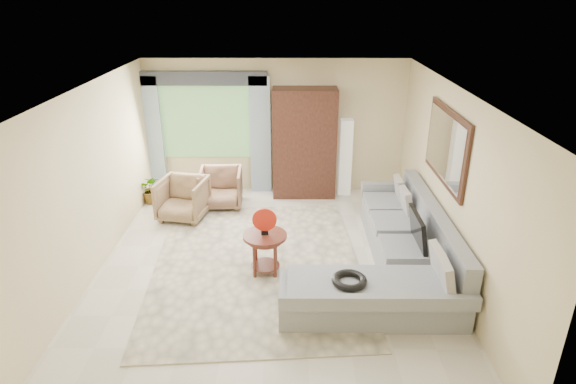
{
  "coord_description": "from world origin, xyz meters",
  "views": [
    {
      "loc": [
        0.29,
        -6.1,
        3.8
      ],
      "look_at": [
        0.25,
        0.35,
        1.05
      ],
      "focal_mm": 30.0,
      "sensor_mm": 36.0,
      "label": 1
    }
  ],
  "objects_px": {
    "coffee_table": "(265,253)",
    "armoire": "(304,143)",
    "tv_screen": "(418,229)",
    "armchair_right": "(221,188)",
    "sectional_sofa": "(396,256)",
    "potted_plant": "(152,189)",
    "floor_lamp": "(345,157)",
    "armchair_left": "(183,199)"
  },
  "relations": [
    {
      "from": "sectional_sofa",
      "to": "potted_plant",
      "type": "bearing_deg",
      "value": 149.06
    },
    {
      "from": "armchair_right",
      "to": "armchair_left",
      "type": "bearing_deg",
      "value": -142.08
    },
    {
      "from": "sectional_sofa",
      "to": "floor_lamp",
      "type": "bearing_deg",
      "value": 98.33
    },
    {
      "from": "armchair_right",
      "to": "floor_lamp",
      "type": "height_order",
      "value": "floor_lamp"
    },
    {
      "from": "armchair_left",
      "to": "potted_plant",
      "type": "distance_m",
      "value": 1.0
    },
    {
      "from": "tv_screen",
      "to": "sectional_sofa",
      "type": "bearing_deg",
      "value": 178.75
    },
    {
      "from": "sectional_sofa",
      "to": "tv_screen",
      "type": "distance_m",
      "value": 0.51
    },
    {
      "from": "sectional_sofa",
      "to": "floor_lamp",
      "type": "height_order",
      "value": "floor_lamp"
    },
    {
      "from": "tv_screen",
      "to": "coffee_table",
      "type": "bearing_deg",
      "value": 179.35
    },
    {
      "from": "tv_screen",
      "to": "armchair_right",
      "type": "relative_size",
      "value": 0.94
    },
    {
      "from": "sectional_sofa",
      "to": "coffee_table",
      "type": "xyz_separation_m",
      "value": [
        -1.85,
        0.02,
        0.04
      ]
    },
    {
      "from": "sectional_sofa",
      "to": "potted_plant",
      "type": "height_order",
      "value": "sectional_sofa"
    },
    {
      "from": "armchair_left",
      "to": "armchair_right",
      "type": "distance_m",
      "value": 0.79
    },
    {
      "from": "armchair_right",
      "to": "potted_plant",
      "type": "bearing_deg",
      "value": 170.83
    },
    {
      "from": "sectional_sofa",
      "to": "potted_plant",
      "type": "xyz_separation_m",
      "value": [
        -4.14,
        2.48,
        -0.0
      ]
    },
    {
      "from": "sectional_sofa",
      "to": "floor_lamp",
      "type": "relative_size",
      "value": 2.31
    },
    {
      "from": "potted_plant",
      "to": "tv_screen",
      "type": "bearing_deg",
      "value": -29.44
    },
    {
      "from": "potted_plant",
      "to": "armoire",
      "type": "relative_size",
      "value": 0.27
    },
    {
      "from": "sectional_sofa",
      "to": "tv_screen",
      "type": "bearing_deg",
      "value": -1.25
    },
    {
      "from": "potted_plant",
      "to": "sectional_sofa",
      "type": "bearing_deg",
      "value": -30.94
    },
    {
      "from": "armchair_left",
      "to": "potted_plant",
      "type": "relative_size",
      "value": 1.45
    },
    {
      "from": "armchair_right",
      "to": "armoire",
      "type": "height_order",
      "value": "armoire"
    },
    {
      "from": "armchair_left",
      "to": "armoire",
      "type": "relative_size",
      "value": 0.38
    },
    {
      "from": "potted_plant",
      "to": "armoire",
      "type": "height_order",
      "value": "armoire"
    },
    {
      "from": "sectional_sofa",
      "to": "armchair_right",
      "type": "bearing_deg",
      "value": 140.21
    },
    {
      "from": "armchair_right",
      "to": "armoire",
      "type": "xyz_separation_m",
      "value": [
        1.56,
        0.57,
        0.69
      ]
    },
    {
      "from": "armchair_right",
      "to": "floor_lamp",
      "type": "distance_m",
      "value": 2.48
    },
    {
      "from": "tv_screen",
      "to": "coffee_table",
      "type": "relative_size",
      "value": 1.19
    },
    {
      "from": "coffee_table",
      "to": "potted_plant",
      "type": "bearing_deg",
      "value": 132.85
    },
    {
      "from": "coffee_table",
      "to": "armoire",
      "type": "bearing_deg",
      "value": 77.83
    },
    {
      "from": "armchair_right",
      "to": "armoire",
      "type": "bearing_deg",
      "value": 17.2
    },
    {
      "from": "sectional_sofa",
      "to": "coffee_table",
      "type": "height_order",
      "value": "sectional_sofa"
    },
    {
      "from": "armchair_left",
      "to": "armoire",
      "type": "xyz_separation_m",
      "value": [
        2.16,
        1.08,
        0.68
      ]
    },
    {
      "from": "sectional_sofa",
      "to": "armchair_right",
      "type": "xyz_separation_m",
      "value": [
        -2.8,
        2.33,
        0.08
      ]
    },
    {
      "from": "coffee_table",
      "to": "armoire",
      "type": "distance_m",
      "value": 3.03
    },
    {
      "from": "armchair_left",
      "to": "floor_lamp",
      "type": "xyz_separation_m",
      "value": [
        2.96,
        1.14,
        0.38
      ]
    },
    {
      "from": "armoire",
      "to": "tv_screen",
      "type": "bearing_deg",
      "value": -62.68
    },
    {
      "from": "sectional_sofa",
      "to": "armchair_left",
      "type": "height_order",
      "value": "sectional_sofa"
    },
    {
      "from": "tv_screen",
      "to": "floor_lamp",
      "type": "relative_size",
      "value": 0.49
    },
    {
      "from": "coffee_table",
      "to": "potted_plant",
      "type": "relative_size",
      "value": 1.11
    },
    {
      "from": "sectional_sofa",
      "to": "armchair_left",
      "type": "relative_size",
      "value": 4.3
    },
    {
      "from": "tv_screen",
      "to": "armoire",
      "type": "bearing_deg",
      "value": 117.32
    }
  ]
}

